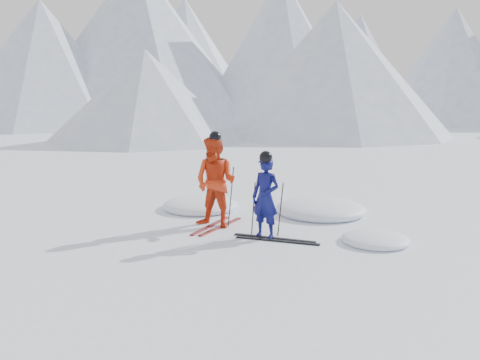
% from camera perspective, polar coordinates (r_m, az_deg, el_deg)
% --- Properties ---
extents(ground, '(160.00, 160.00, 0.00)m').
position_cam_1_polar(ground, '(9.95, 10.61, -7.38)').
color(ground, white).
rests_on(ground, ground).
extents(mountain_range, '(106.15, 62.94, 15.53)m').
position_cam_1_polar(mountain_range, '(45.12, 25.11, 13.69)').
color(mountain_range, '#B2BCD1').
rests_on(mountain_range, ground).
extents(skier_blue, '(0.70, 0.57, 1.66)m').
position_cam_1_polar(skier_blue, '(10.19, 2.88, -1.98)').
color(skier_blue, '#0D0F4F').
rests_on(skier_blue, ground).
extents(skier_red, '(1.06, 0.88, 1.99)m').
position_cam_1_polar(skier_red, '(11.00, -2.77, -0.24)').
color(skier_red, red).
rests_on(skier_red, ground).
extents(pole_blue_left, '(0.11, 0.08, 1.11)m').
position_cam_1_polar(pole_blue_left, '(10.47, 1.51, -3.20)').
color(pole_blue_left, black).
rests_on(pole_blue_left, ground).
extents(pole_blue_right, '(0.11, 0.07, 1.11)m').
position_cam_1_polar(pole_blue_right, '(10.42, 4.57, -3.29)').
color(pole_blue_right, black).
rests_on(pole_blue_right, ground).
extents(pole_red_left, '(0.13, 0.10, 1.32)m').
position_cam_1_polar(pole_red_left, '(11.40, -3.70, -1.60)').
color(pole_red_left, black).
rests_on(pole_red_left, ground).
extents(pole_red_right, '(0.13, 0.09, 1.32)m').
position_cam_1_polar(pole_red_right, '(11.09, -1.03, -1.89)').
color(pole_red_right, black).
rests_on(pole_red_right, ground).
extents(ski_worn_left, '(0.26, 1.70, 0.03)m').
position_cam_1_polar(ski_worn_left, '(11.25, -3.30, -5.13)').
color(ski_worn_left, black).
rests_on(ski_worn_left, ground).
extents(ski_worn_right, '(0.38, 1.69, 0.03)m').
position_cam_1_polar(ski_worn_right, '(11.17, -2.15, -5.24)').
color(ski_worn_right, black).
rests_on(ski_worn_right, ground).
extents(ski_loose_a, '(1.70, 0.16, 0.03)m').
position_cam_1_polar(ski_loose_a, '(10.31, 3.88, -6.54)').
color(ski_loose_a, black).
rests_on(ski_loose_a, ground).
extents(ski_loose_b, '(1.70, 0.10, 0.03)m').
position_cam_1_polar(ski_loose_b, '(10.14, 4.21, -6.81)').
color(ski_loose_b, black).
rests_on(ski_loose_b, ground).
extents(snow_lumps, '(6.04, 3.87, 0.48)m').
position_cam_1_polar(snow_lumps, '(12.35, 4.73, -3.88)').
color(snow_lumps, white).
rests_on(snow_lumps, ground).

